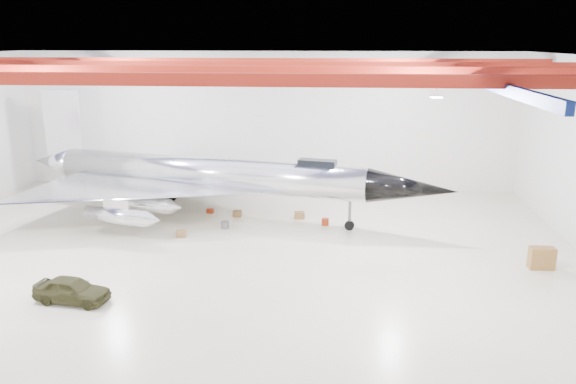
# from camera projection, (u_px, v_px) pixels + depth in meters

# --- Properties ---
(floor) EXTENTS (40.00, 40.00, 0.00)m
(floor) POSITION_uv_depth(u_px,v_px,m) (232.00, 251.00, 32.48)
(floor) COLOR beige
(floor) RESTS_ON ground
(wall_back) EXTENTS (40.00, 0.00, 40.00)m
(wall_back) POSITION_uv_depth(u_px,v_px,m) (265.00, 121.00, 45.45)
(wall_back) COLOR silver
(wall_back) RESTS_ON floor
(ceiling) EXTENTS (40.00, 40.00, 0.00)m
(ceiling) POSITION_uv_depth(u_px,v_px,m) (227.00, 56.00, 29.60)
(ceiling) COLOR #0A0F38
(ceiling) RESTS_ON wall_back
(ceiling_structure) EXTENTS (39.50, 29.50, 1.08)m
(ceiling_structure) POSITION_uv_depth(u_px,v_px,m) (227.00, 69.00, 29.78)
(ceiling_structure) COLOR maroon
(ceiling_structure) RESTS_ON ceiling
(jet_aircraft) EXTENTS (30.42, 20.76, 8.37)m
(jet_aircraft) POSITION_uv_depth(u_px,v_px,m) (207.00, 178.00, 38.27)
(jet_aircraft) COLOR silver
(jet_aircraft) RESTS_ON floor
(jeep) EXTENTS (3.71, 1.86, 1.21)m
(jeep) POSITION_uv_depth(u_px,v_px,m) (72.00, 290.00, 26.10)
(jeep) COLOR #313118
(jeep) RESTS_ON floor
(desk) EXTENTS (1.33, 0.70, 1.19)m
(desk) POSITION_uv_depth(u_px,v_px,m) (542.00, 258.00, 29.90)
(desk) COLOR brown
(desk) RESTS_ON floor
(crate_ply) EXTENTS (0.66, 0.56, 0.42)m
(crate_ply) POSITION_uv_depth(u_px,v_px,m) (181.00, 234.00, 34.84)
(crate_ply) COLOR olive
(crate_ply) RESTS_ON floor
(toolbox_red) EXTENTS (0.51, 0.44, 0.31)m
(toolbox_red) POSITION_uv_depth(u_px,v_px,m) (210.00, 211.00, 39.66)
(toolbox_red) COLOR maroon
(toolbox_red) RESTS_ON floor
(engine_drum) EXTENTS (0.58, 0.58, 0.47)m
(engine_drum) POSITION_uv_depth(u_px,v_px,m) (225.00, 225.00, 36.40)
(engine_drum) COLOR #59595B
(engine_drum) RESTS_ON floor
(parts_bin) EXTENTS (0.74, 0.64, 0.46)m
(parts_bin) POSITION_uv_depth(u_px,v_px,m) (300.00, 215.00, 38.43)
(parts_bin) COLOR olive
(parts_bin) RESTS_ON floor
(crate_small) EXTENTS (0.41, 0.36, 0.24)m
(crate_small) POSITION_uv_depth(u_px,v_px,m) (167.00, 204.00, 41.34)
(crate_small) COLOR #59595B
(crate_small) RESTS_ON floor
(tool_chest) EXTENTS (0.51, 0.51, 0.43)m
(tool_chest) POSITION_uv_depth(u_px,v_px,m) (325.00, 222.00, 37.09)
(tool_chest) COLOR maroon
(tool_chest) RESTS_ON floor
(oil_barrel) EXTENTS (0.59, 0.48, 0.40)m
(oil_barrel) POSITION_uv_depth(u_px,v_px,m) (237.00, 213.00, 38.91)
(oil_barrel) COLOR olive
(oil_barrel) RESTS_ON floor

